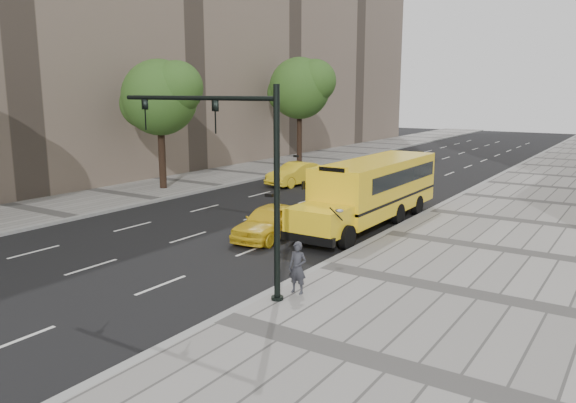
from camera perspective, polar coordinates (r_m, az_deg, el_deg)
The scene contains 12 objects.
ground at distance 27.81m, azimuth -1.50°, elevation -1.74°, with size 140.00×140.00×0.00m, color black.
sidewalk_museum at distance 23.34m, azimuth 23.58°, elevation -5.03°, with size 12.00×140.00×0.15m, color gray.
sidewalk_far at distance 35.13m, azimuth -16.40°, elevation 0.65°, with size 6.00×140.00×0.15m, color gray.
curb_museum at distance 24.95m, azimuth 9.91°, elevation -3.24°, with size 0.30×140.00×0.15m, color gray.
curb_far at distance 32.93m, azimuth -13.00°, elevation 0.14°, with size 0.30×140.00×0.15m, color gray.
tree_b at distance 36.05m, azimuth -12.83°, elevation 10.33°, with size 5.26×4.68×8.15m.
tree_c at distance 48.77m, azimuth 1.28°, elevation 11.48°, with size 5.87×5.22×9.05m.
school_bus at distance 26.92m, azimuth 8.75°, elevation 1.53°, with size 2.96×11.56×3.19m.
taxi_near at distance 23.99m, azimuth -1.92°, elevation -2.05°, with size 1.72×4.27×1.45m, color yellow.
taxi_far at distance 37.68m, azimuth 0.81°, elevation 2.83°, with size 1.59×4.57×1.50m, color yellow.
pedestrian at distance 17.11m, azimuth 0.98°, elevation -6.73°, with size 0.59×0.38×1.61m, color #2F2F36.
traffic_signal at distance 16.69m, azimuth -5.15°, elevation 3.83°, with size 6.18×0.36×6.40m.
Camera 1 is at (15.50, -22.24, 6.21)m, focal length 35.00 mm.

